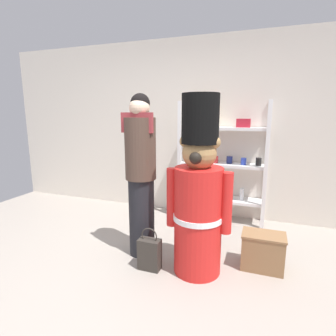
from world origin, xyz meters
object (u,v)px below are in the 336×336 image
object	(u,v)px
person_shopper	(141,174)
shopping_bag	(150,254)
merchandise_shelf	(221,160)
display_crate	(263,251)
teddy_bear_guard	(198,198)

from	to	relation	value
person_shopper	shopping_bag	xyz separation A→B (m)	(0.20, -0.26, -0.74)
merchandise_shelf	display_crate	distance (m)	1.49
teddy_bear_guard	merchandise_shelf	bearing A→B (deg)	90.47
person_shopper	display_crate	size ratio (longest dim) A/B	4.17
teddy_bear_guard	display_crate	size ratio (longest dim) A/B	4.10
teddy_bear_guard	person_shopper	size ratio (longest dim) A/B	0.98
merchandise_shelf	teddy_bear_guard	size ratio (longest dim) A/B	1.00
merchandise_shelf	shopping_bag	bearing A→B (deg)	-105.73
person_shopper	teddy_bear_guard	bearing A→B (deg)	-11.15
teddy_bear_guard	shopping_bag	world-z (taller)	teddy_bear_guard
person_shopper	display_crate	world-z (taller)	person_shopper
person_shopper	display_crate	bearing A→B (deg)	5.84
shopping_bag	display_crate	bearing A→B (deg)	20.36
merchandise_shelf	person_shopper	size ratio (longest dim) A/B	0.98
teddy_bear_guard	shopping_bag	bearing A→B (deg)	-163.44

